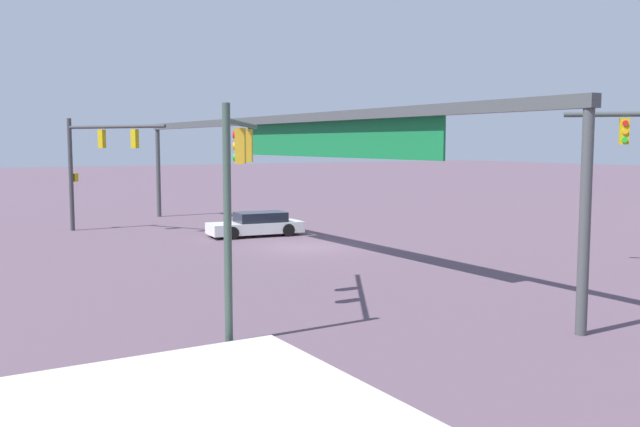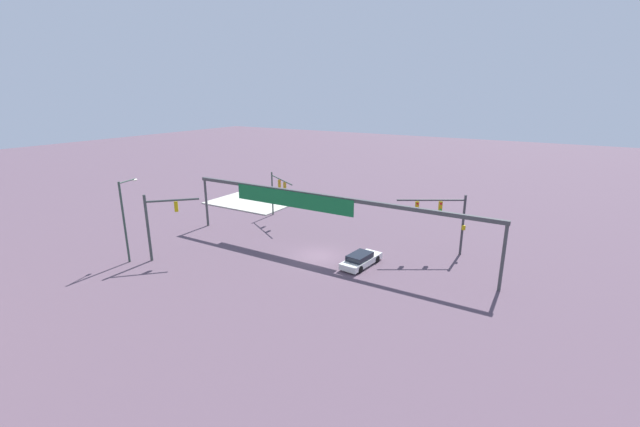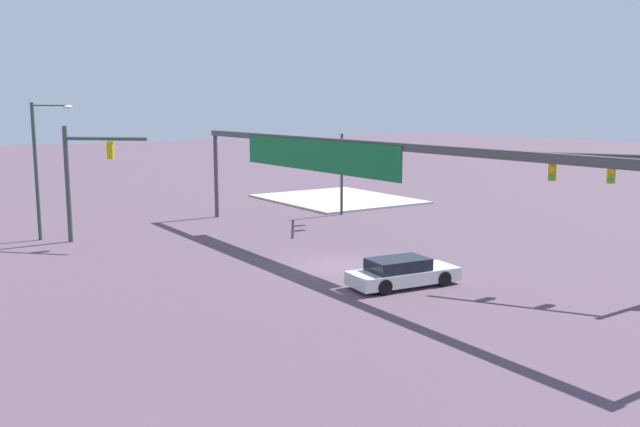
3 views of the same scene
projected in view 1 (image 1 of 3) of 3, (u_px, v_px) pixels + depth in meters
name	position (u px, v px, depth m)	size (l,w,h in m)	color
ground_plane	(304.00, 247.00, 31.94)	(233.31, 233.31, 0.00)	#574351
traffic_signal_near_corner	(94.00, 154.00, 36.83)	(5.93, 3.58, 6.00)	#37373C
traffic_signal_opposite_side	(238.00, 168.00, 18.26)	(5.63, 3.55, 5.62)	#33443C
overhead_sign_gantry	(288.00, 133.00, 29.87)	(32.92, 0.43, 5.88)	#3E4144
sedan_car_approaching	(257.00, 225.00, 35.69)	(2.27, 4.91, 1.21)	silver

